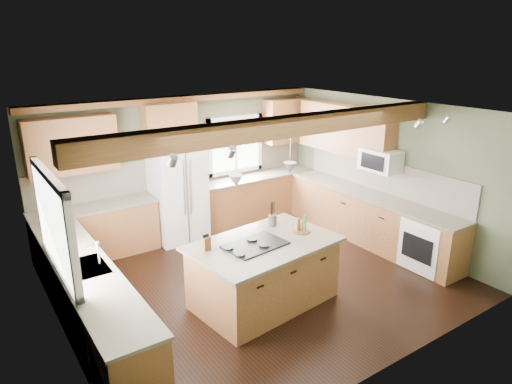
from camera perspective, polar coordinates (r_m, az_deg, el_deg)
floor at (r=7.22m, az=0.15°, el=-10.83°), size 5.60×5.60×0.00m
ceiling at (r=6.38m, az=0.17°, el=10.04°), size 5.60×5.60×0.00m
wall_back at (r=8.78m, az=-9.14°, el=3.40°), size 5.60×0.00×5.60m
wall_left at (r=5.71m, az=-23.84°, el=-6.18°), size 0.00×5.00×5.00m
wall_right at (r=8.53m, az=15.87°, el=2.49°), size 0.00×5.00×5.00m
ceiling_beam at (r=5.94m, az=3.38°, el=8.13°), size 5.55×0.26×0.26m
soffit_trim at (r=8.46m, az=-9.27°, el=11.40°), size 5.55×0.20×0.10m
backsplash_back at (r=8.79m, az=-9.07°, el=2.81°), size 5.58×0.03×0.58m
backsplash_right at (r=8.57m, az=15.50°, el=1.97°), size 0.03×3.70×0.58m
base_cab_back_left at (r=8.21m, az=-19.27°, el=-4.81°), size 2.02×0.60×0.88m
counter_back_left at (r=8.05m, az=-19.61°, el=-1.79°), size 2.06×0.64×0.04m
base_cab_back_right at (r=9.48m, az=0.04°, el=-0.68°), size 2.62×0.60×0.88m
counter_back_right at (r=9.35m, az=0.04°, el=1.99°), size 2.66×0.64×0.04m
base_cab_left at (r=6.18m, az=-20.13°, el=-12.78°), size 0.60×3.70×0.88m
counter_left at (r=5.96m, az=-20.61°, el=-8.96°), size 0.64×3.74×0.04m
base_cab_right at (r=8.60m, az=13.84°, el=-3.25°), size 0.60×3.70×0.88m
counter_right at (r=8.45m, az=14.07°, el=-0.34°), size 0.64×3.74×0.04m
upper_cab_back_left at (r=7.85m, az=-22.06°, el=5.43°), size 1.40×0.35×0.90m
upper_cab_over_fridge at (r=8.33m, az=-10.79°, el=8.50°), size 0.96×0.35×0.70m
upper_cab_right at (r=8.84m, az=11.03°, el=7.72°), size 0.35×2.20×0.90m
upper_cab_back_corner at (r=9.68m, az=3.63°, el=8.90°), size 0.90×0.35×0.90m
window_left at (r=5.66m, az=-24.06°, el=-3.65°), size 0.04×1.60×1.05m
window_back at (r=9.24m, az=-2.70°, el=5.93°), size 1.10×0.04×1.00m
sink at (r=5.96m, az=-20.61°, el=-8.92°), size 0.50×0.65×0.03m
faucet at (r=5.94m, az=-19.08°, el=-7.31°), size 0.02×0.02×0.28m
dishwasher at (r=5.13m, az=-15.99°, el=-19.46°), size 0.60×0.60×0.84m
oven at (r=7.87m, az=20.80°, el=-6.07°), size 0.60×0.72×0.84m
microwave at (r=8.27m, az=15.30°, el=3.85°), size 0.40×0.70×0.38m
pendant_left at (r=5.62m, az=-2.52°, el=1.36°), size 0.18×0.18×0.16m
pendant_right at (r=6.21m, az=4.25°, el=2.98°), size 0.18×0.18×0.16m
refrigerator at (r=8.44m, az=-9.73°, el=-0.07°), size 0.90×0.74×1.80m
island at (r=6.45m, az=0.96°, el=-10.18°), size 1.98×1.34×0.88m
island_top at (r=6.24m, az=0.99°, el=-6.46°), size 2.12×1.47×0.04m
cooktop at (r=6.14m, az=-0.10°, el=-6.60°), size 0.86×0.62×0.02m
knife_block at (r=6.01m, az=-6.27°, el=-6.44°), size 0.12×0.10×0.18m
utensil_crock at (r=6.76m, az=2.07°, el=-3.54°), size 0.13×0.13×0.17m
bottle_tray at (r=6.56m, az=5.73°, el=-4.01°), size 0.29×0.29×0.24m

